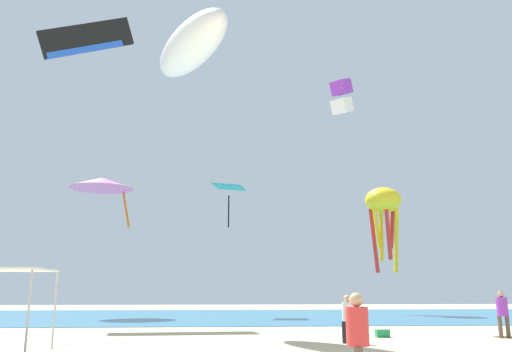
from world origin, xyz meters
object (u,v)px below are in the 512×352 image
person_near_tent (358,333)px  kite_octopus_yellow (383,205)px  kite_inflatable_white (191,45)px  kite_parafoil_black (86,39)px  kite_box_purple (342,97)px  person_rightmost (502,310)px  cooler_box (382,333)px  canopy_tent (4,274)px  kite_delta_pink (102,183)px  person_leftmost (348,315)px  kite_diamond_teal (229,189)px

person_near_tent → kite_octopus_yellow: size_ratio=0.27×
kite_inflatable_white → kite_parafoil_black: (-8.10, 9.82, 5.11)m
kite_box_purple → kite_octopus_yellow: bearing=109.8°
person_rightmost → kite_octopus_yellow: (1.62, 19.91, 7.64)m
cooler_box → kite_inflatable_white: (-8.50, 3.01, 14.25)m
cooler_box → person_rightmost: bearing=-7.9°
canopy_tent → kite_delta_pink: 23.27m
person_leftmost → kite_box_purple: kite_box_purple is taller
person_rightmost → cooler_box: 5.07m
canopy_tent → kite_inflatable_white: bearing=55.0°
kite_box_purple → kite_inflatable_white: kite_inflatable_white is taller
canopy_tent → person_leftmost: bearing=10.7°
kite_delta_pink → kite_diamond_teal: 9.72m
kite_box_purple → kite_parafoil_black: size_ratio=0.35×
person_leftmost → kite_delta_pink: bearing=123.2°
canopy_tent → kite_inflatable_white: 15.15m
kite_octopus_yellow → kite_delta_pink: (-22.44, -1.86, 1.11)m
canopy_tent → kite_diamond_teal: (7.63, 22.58, 7.21)m
kite_diamond_teal → person_leftmost: bearing=24.6°
kite_octopus_yellow → kite_parafoil_black: bearing=-14.6°
canopy_tent → kite_octopus_yellow: size_ratio=0.39×
kite_diamond_teal → cooler_box: bearing=32.0°
kite_inflatable_white → kite_delta_pink: kite_inflatable_white is taller
person_rightmost → kite_box_purple: bearing=120.0°
cooler_box → kite_delta_pink: bearing=132.4°
kite_box_purple → kite_inflatable_white: size_ratio=0.29×
kite_box_purple → kite_diamond_teal: kite_box_purple is taller
canopy_tent → cooler_box: (13.81, 4.59, -2.27)m
kite_octopus_yellow → kite_delta_pink: kite_delta_pink is taller
person_rightmost → kite_inflatable_white: 19.27m
canopy_tent → person_leftmost: canopy_tent is taller
person_leftmost → cooler_box: size_ratio=3.06×
person_leftmost → kite_diamond_teal: bearing=99.6°
cooler_box → kite_diamond_teal: (-6.19, 17.99, 9.49)m
canopy_tent → person_leftmost: size_ratio=1.55×
person_leftmost → person_rightmost: 7.16m
cooler_box → kite_parafoil_black: bearing=142.3°
canopy_tent → kite_inflatable_white: (5.31, 7.60, 11.98)m
person_rightmost → kite_octopus_yellow: 21.39m
person_rightmost → kite_parafoil_black: (-21.54, 13.52, 18.41)m
kite_box_purple → kite_octopus_yellow: kite_box_purple is taller
kite_delta_pink → person_near_tent: bearing=74.8°
person_near_tent → cooler_box: size_ratio=3.33×
kite_octopus_yellow → kite_diamond_teal: 12.84m
kite_octopus_yellow → kite_diamond_teal: (-12.74, -1.23, 0.90)m
kite_delta_pink → kite_parafoil_black: kite_parafoil_black is taller
kite_box_purple → kite_delta_pink: 19.84m
cooler_box → kite_diamond_teal: 21.26m
person_near_tent → person_leftmost: size_ratio=1.09×
kite_diamond_teal → kite_inflatable_white: bearing=4.3°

